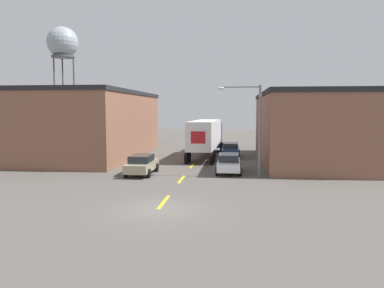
# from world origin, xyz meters

# --- Properties ---
(ground_plane) EXTENTS (160.00, 160.00, 0.00)m
(ground_plane) POSITION_xyz_m (0.00, 0.00, 0.00)
(ground_plane) COLOR #56514C
(road_centerline) EXTENTS (0.20, 16.96, 0.01)m
(road_centerline) POSITION_xyz_m (0.00, 8.49, 0.00)
(road_centerline) COLOR yellow
(road_centerline) RESTS_ON ground_plane
(warehouse_left) EXTENTS (13.27, 20.85, 7.18)m
(warehouse_left) POSITION_xyz_m (-13.08, 21.08, 3.60)
(warehouse_left) COLOR brown
(warehouse_left) RESTS_ON ground_plane
(warehouse_right) EXTENTS (9.23, 19.72, 6.86)m
(warehouse_right) POSITION_xyz_m (11.07, 19.42, 3.43)
(warehouse_right) COLOR brown
(warehouse_right) RESTS_ON ground_plane
(semi_truck) EXTENTS (3.30, 13.76, 4.01)m
(semi_truck) POSITION_xyz_m (0.82, 22.30, 2.43)
(semi_truck) COLOR navy
(semi_truck) RESTS_ON ground_plane
(parked_car_right_mid) EXTENTS (2.01, 4.73, 1.57)m
(parked_car_right_mid) POSITION_xyz_m (3.45, 11.81, 0.82)
(parked_car_right_mid) COLOR silver
(parked_car_right_mid) RESTS_ON ground_plane
(parked_car_right_far) EXTENTS (2.01, 4.73, 1.57)m
(parked_car_right_far) POSITION_xyz_m (3.45, 22.07, 0.82)
(parked_car_right_far) COLOR navy
(parked_car_right_far) RESTS_ON ground_plane
(parked_car_left_far) EXTENTS (2.01, 4.73, 1.57)m
(parked_car_left_far) POSITION_xyz_m (-3.45, 10.23, 0.82)
(parked_car_left_far) COLOR tan
(parked_car_left_far) RESTS_ON ground_plane
(water_tower) EXTENTS (5.67, 5.67, 20.37)m
(water_tower) POSITION_xyz_m (-27.84, 48.30, 17.28)
(water_tower) COLOR #47474C
(water_tower) RESTS_ON ground_plane
(street_lamp) EXTENTS (3.36, 0.32, 7.04)m
(street_lamp) POSITION_xyz_m (5.32, 10.16, 4.22)
(street_lamp) COLOR slate
(street_lamp) RESTS_ON ground_plane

